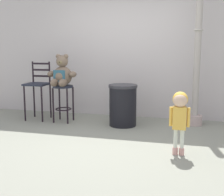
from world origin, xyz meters
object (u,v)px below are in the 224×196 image
(teddy_bear, at_px, (62,74))
(child_walking, at_px, (180,109))
(bar_stool_with_teddy, at_px, (63,96))
(lamppost, at_px, (197,60))
(trash_bin, at_px, (123,105))
(bar_chair_empty, at_px, (38,87))

(teddy_bear, height_order, child_walking, teddy_bear)
(bar_stool_with_teddy, xyz_separation_m, lamppost, (2.45, 0.37, 0.69))
(bar_stool_with_teddy, bearing_deg, trash_bin, 0.01)
(bar_stool_with_teddy, relative_size, bar_chair_empty, 0.62)
(trash_bin, bearing_deg, lamppost, 16.07)
(child_walking, height_order, lamppost, lamppost)
(trash_bin, bearing_deg, bar_chair_empty, 177.58)
(teddy_bear, bearing_deg, lamppost, 9.21)
(child_walking, bearing_deg, teddy_bear, 121.51)
(bar_stool_with_teddy, distance_m, lamppost, 2.57)
(teddy_bear, relative_size, child_walking, 0.70)
(child_walking, bearing_deg, bar_stool_with_teddy, 120.95)
(child_walking, xyz_separation_m, lamppost, (0.22, 1.68, 0.58))
(lamppost, xyz_separation_m, bar_chair_empty, (-3.02, -0.29, -0.54))
(teddy_bear, xyz_separation_m, bar_chair_empty, (-0.57, 0.10, -0.27))
(teddy_bear, distance_m, bar_chair_empty, 0.63)
(teddy_bear, relative_size, lamppost, 0.20)
(teddy_bear, distance_m, child_walking, 2.59)
(lamppost, relative_size, bar_chair_empty, 2.61)
(teddy_bear, xyz_separation_m, child_walking, (2.23, -1.28, -0.31))
(trash_bin, xyz_separation_m, bar_chair_empty, (-1.74, 0.07, 0.28))
(trash_bin, relative_size, lamppost, 0.25)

